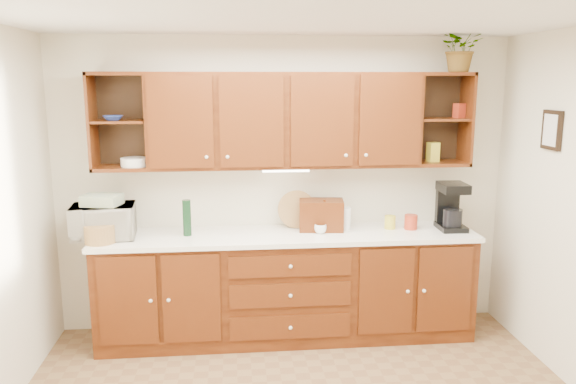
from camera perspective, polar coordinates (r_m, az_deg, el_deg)
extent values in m
plane|color=white|center=(3.22, 2.43, 18.00)|extent=(4.00, 4.00, 0.00)
plane|color=beige|center=(5.02, -0.46, 0.70)|extent=(4.00, 0.00, 4.00)
cube|color=#371406|center=(4.97, -0.13, -9.63)|extent=(3.20, 0.60, 0.90)
cube|color=white|center=(4.81, -0.12, -4.44)|extent=(3.24, 0.64, 0.04)
cube|color=#371406|center=(4.78, -0.29, 7.30)|extent=(2.30, 0.33, 0.80)
cube|color=black|center=(5.00, -16.46, 7.02)|extent=(0.45, 0.02, 0.80)
cube|color=black|center=(5.24, 14.82, 7.28)|extent=(0.45, 0.02, 0.80)
cube|color=#371406|center=(4.85, -16.79, 6.88)|extent=(0.43, 0.30, 0.02)
cube|color=#371406|center=(5.10, 15.42, 7.14)|extent=(0.43, 0.30, 0.02)
cube|color=#371406|center=(5.09, 15.65, 11.47)|extent=(0.45, 0.33, 0.03)
cube|color=white|center=(4.78, -0.23, 2.23)|extent=(0.40, 0.05, 0.02)
cube|color=black|center=(4.75, 25.23, 5.71)|extent=(0.03, 0.24, 0.30)
cylinder|color=#A27A43|center=(4.76, -18.55, -4.03)|extent=(0.25, 0.25, 0.15)
imported|color=beige|center=(4.87, -18.25, -2.87)|extent=(0.53, 0.38, 0.28)
cube|color=#E4D96B|center=(4.83, -18.38, -0.77)|extent=(0.33, 0.28, 0.09)
cylinder|color=black|center=(4.77, -10.23, -2.60)|extent=(0.09, 0.09, 0.31)
cylinder|color=#A27A43|center=(4.99, 0.88, -3.52)|extent=(0.34, 0.11, 0.33)
cube|color=#371406|center=(4.89, 3.39, -2.34)|extent=(0.40, 0.28, 0.26)
cylinder|color=#371406|center=(4.83, 3.71, -2.42)|extent=(0.02, 0.02, 0.28)
cylinder|color=#371406|center=(4.87, 3.69, -3.93)|extent=(0.11, 0.11, 0.01)
imported|color=white|center=(4.86, 4.57, -3.55)|extent=(0.11, 0.11, 0.08)
imported|color=white|center=(4.92, 3.20, -3.37)|extent=(0.11, 0.11, 0.08)
imported|color=white|center=(4.79, 3.31, -3.76)|extent=(0.11, 0.11, 0.08)
cylinder|color=#A72E18|center=(5.03, 12.38, -3.00)|extent=(0.15, 0.15, 0.13)
cylinder|color=white|center=(4.91, 5.91, -2.71)|extent=(0.09, 0.09, 0.20)
cylinder|color=gold|center=(5.02, 10.33, -3.04)|extent=(0.11, 0.11, 0.12)
cube|color=black|center=(5.12, 16.21, -3.43)|extent=(0.23, 0.29, 0.04)
cube|color=black|center=(5.18, 15.88, -1.25)|extent=(0.20, 0.07, 0.35)
cube|color=black|center=(5.04, 16.43, 0.43)|extent=(0.23, 0.29, 0.08)
cylinder|color=black|center=(5.08, 16.36, -2.53)|extent=(0.17, 0.17, 0.15)
imported|color=navy|center=(4.84, -17.34, 7.19)|extent=(0.19, 0.19, 0.04)
cylinder|color=white|center=(4.85, -15.33, 2.97)|extent=(0.27, 0.27, 0.07)
cube|color=gold|center=(5.09, 14.51, 3.95)|extent=(0.11, 0.10, 0.17)
cube|color=#A72E18|center=(5.14, 17.00, 7.90)|extent=(0.10, 0.10, 0.13)
imported|color=#999999|center=(5.08, 17.20, 13.81)|extent=(0.37, 0.32, 0.40)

